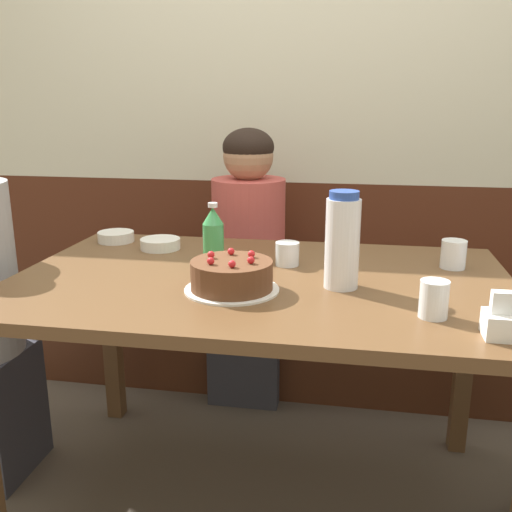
% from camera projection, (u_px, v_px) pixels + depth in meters
% --- Properties ---
extents(ground_plane, '(12.00, 12.00, 0.00)m').
position_uv_depth(ground_plane, '(260.00, 499.00, 1.88)').
color(ground_plane, '#4C4238').
extents(back_wall, '(4.80, 0.04, 2.50)m').
position_uv_depth(back_wall, '(301.00, 105.00, 2.55)').
color(back_wall, '#4C2314').
rests_on(back_wall, ground_plane).
extents(bench_seat, '(2.30, 0.38, 0.44)m').
position_uv_depth(bench_seat, '(291.00, 338.00, 2.61)').
color(bench_seat, '#472314').
rests_on(bench_seat, ground_plane).
extents(dining_table, '(1.46, 0.93, 0.77)m').
position_uv_depth(dining_table, '(261.00, 305.00, 1.70)').
color(dining_table, brown).
rests_on(dining_table, ground_plane).
extents(birthday_cake, '(0.26, 0.26, 0.10)m').
position_uv_depth(birthday_cake, '(232.00, 276.00, 1.55)').
color(birthday_cake, white).
rests_on(birthday_cake, dining_table).
extents(water_pitcher, '(0.09, 0.09, 0.27)m').
position_uv_depth(water_pitcher, '(342.00, 241.00, 1.56)').
color(water_pitcher, white).
rests_on(water_pitcher, dining_table).
extents(soju_bottle, '(0.07, 0.07, 0.20)m').
position_uv_depth(soju_bottle, '(213.00, 237.00, 1.77)').
color(soju_bottle, '#388E4C').
rests_on(soju_bottle, dining_table).
extents(napkin_holder, '(0.11, 0.08, 0.11)m').
position_uv_depth(napkin_holder, '(510.00, 321.00, 1.24)').
color(napkin_holder, white).
rests_on(napkin_holder, dining_table).
extents(bowl_soup_white, '(0.14, 0.14, 0.04)m').
position_uv_depth(bowl_soup_white, '(160.00, 244.00, 2.00)').
color(bowl_soup_white, white).
rests_on(bowl_soup_white, dining_table).
extents(bowl_rice_small, '(0.13, 0.13, 0.04)m').
position_uv_depth(bowl_rice_small, '(116.00, 237.00, 2.10)').
color(bowl_rice_small, white).
rests_on(bowl_rice_small, dining_table).
extents(glass_water_tall, '(0.07, 0.07, 0.09)m').
position_uv_depth(glass_water_tall, '(434.00, 299.00, 1.36)').
color(glass_water_tall, silver).
rests_on(glass_water_tall, dining_table).
extents(glass_tumbler_short, '(0.08, 0.08, 0.09)m').
position_uv_depth(glass_tumbler_short, '(453.00, 254.00, 1.76)').
color(glass_tumbler_short, silver).
rests_on(glass_tumbler_short, dining_table).
extents(glass_shot_small, '(0.08, 0.08, 0.07)m').
position_uv_depth(glass_shot_small, '(287.00, 254.00, 1.79)').
color(glass_shot_small, silver).
rests_on(glass_shot_small, dining_table).
extents(person_grey_tee, '(0.31, 0.34, 1.17)m').
position_uv_depth(person_grey_tee, '(249.00, 272.00, 2.45)').
color(person_grey_tee, '#33333D').
rests_on(person_grey_tee, ground_plane).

